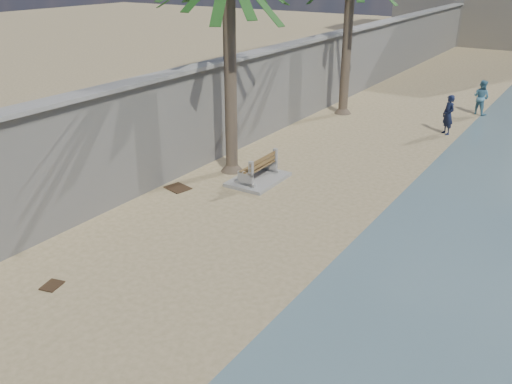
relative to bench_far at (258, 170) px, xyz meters
The scene contains 7 objects.
seawall 10.26m from the bench_far, 105.45° to the left, with size 0.45×70.00×3.50m, color gray.
wall_cap 10.64m from the bench_far, 105.45° to the left, with size 0.80×70.00×0.12m, color gray.
bench_far is the anchor object (origin of this frame).
person_a 9.87m from the bench_far, 66.73° to the left, with size 0.71×0.48×1.96m, color #121932.
person_b 13.98m from the bench_far, 71.89° to the left, with size 0.89×0.69×1.86m, color teal.
debris_c 2.77m from the bench_far, 133.23° to the right, with size 0.78×0.63×0.03m, color #382616.
debris_d 8.10m from the bench_far, 93.46° to the right, with size 0.48×0.38×0.03m, color #382616.
Camera 1 is at (6.80, -4.25, 6.94)m, focal length 38.00 mm.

